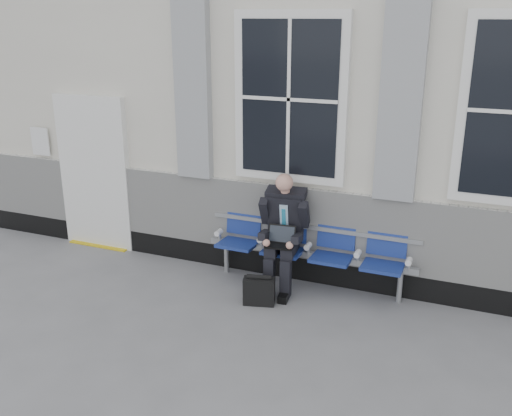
% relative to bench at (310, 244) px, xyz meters
% --- Properties ---
extents(ground, '(70.00, 70.00, 0.00)m').
position_rel_bench_xyz_m(ground, '(1.82, -1.32, -0.55)').
color(ground, slate).
rests_on(ground, ground).
extents(station_building, '(14.40, 4.40, 4.49)m').
position_rel_bench_xyz_m(station_building, '(1.81, 2.15, 1.67)').
color(station_building, silver).
rests_on(station_building, ground).
extents(bench, '(2.60, 0.47, 0.91)m').
position_rel_bench_xyz_m(bench, '(0.00, 0.00, 0.00)').
color(bench, '#9EA0A3').
rests_on(bench, ground).
extents(businessman, '(0.60, 0.80, 1.43)m').
position_rel_bench_xyz_m(businessman, '(-0.29, -0.13, 0.22)').
color(businessman, black).
rests_on(businessman, ground).
extents(briefcase, '(0.39, 0.24, 0.37)m').
position_rel_bench_xyz_m(briefcase, '(-0.39, -0.67, -0.38)').
color(briefcase, black).
rests_on(briefcase, ground).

